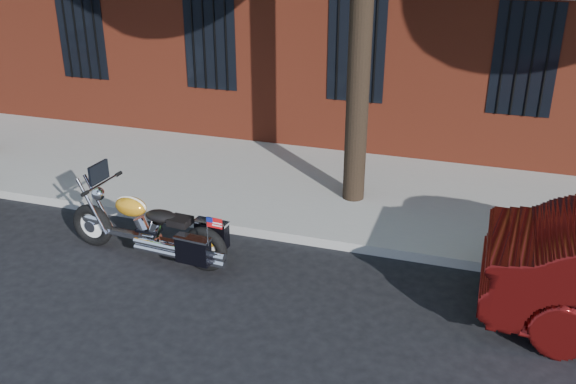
% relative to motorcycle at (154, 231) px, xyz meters
% --- Properties ---
extents(ground, '(120.00, 120.00, 0.00)m').
position_rel_motorcycle_xyz_m(ground, '(1.80, -0.24, -0.46)').
color(ground, black).
rests_on(ground, ground).
extents(curb, '(40.00, 0.16, 0.15)m').
position_rel_motorcycle_xyz_m(curb, '(1.80, 1.14, -0.38)').
color(curb, gray).
rests_on(curb, ground).
extents(sidewalk, '(40.00, 3.60, 0.15)m').
position_rel_motorcycle_xyz_m(sidewalk, '(1.80, 3.02, -0.38)').
color(sidewalk, gray).
rests_on(sidewalk, ground).
extents(motorcycle, '(2.66, 0.88, 1.35)m').
position_rel_motorcycle_xyz_m(motorcycle, '(0.00, 0.00, 0.00)').
color(motorcycle, black).
rests_on(motorcycle, ground).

